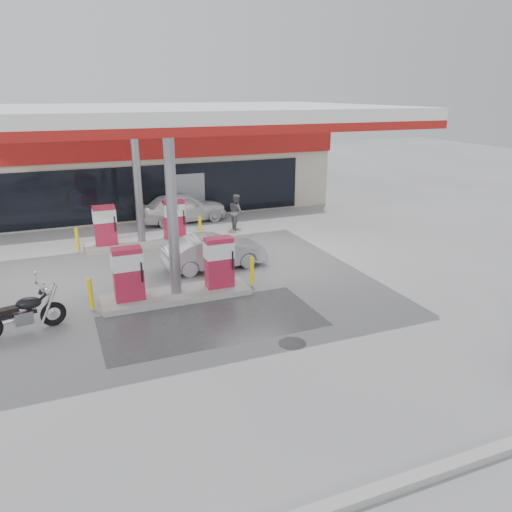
{
  "coord_description": "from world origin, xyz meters",
  "views": [
    {
      "loc": [
        -3.12,
        -12.08,
        6.06
      ],
      "look_at": [
        2.45,
        1.51,
        1.2
      ],
      "focal_mm": 35.0,
      "sensor_mm": 36.0,
      "label": 1
    }
  ],
  "objects_px": {
    "parked_motorcycle": "(23,315)",
    "attendant": "(236,212)",
    "hatchback_silver": "(214,252)",
    "pump_island_near": "(176,276)",
    "sedan_white": "(182,207)",
    "pump_island_far": "(141,229)",
    "parked_car_left": "(26,211)"
  },
  "relations": [
    {
      "from": "parked_motorcycle",
      "to": "hatchback_silver",
      "type": "height_order",
      "value": "hatchback_silver"
    },
    {
      "from": "pump_island_far",
      "to": "hatchback_silver",
      "type": "height_order",
      "value": "pump_island_far"
    },
    {
      "from": "sedan_white",
      "to": "pump_island_near",
      "type": "bearing_deg",
      "value": 159.54
    },
    {
      "from": "sedan_white",
      "to": "attendant",
      "type": "height_order",
      "value": "attendant"
    },
    {
      "from": "pump_island_far",
      "to": "parked_motorcycle",
      "type": "relative_size",
      "value": 2.3
    },
    {
      "from": "attendant",
      "to": "parked_car_left",
      "type": "bearing_deg",
      "value": 62.84
    },
    {
      "from": "parked_motorcycle",
      "to": "attendant",
      "type": "relative_size",
      "value": 1.39
    },
    {
      "from": "parked_motorcycle",
      "to": "attendant",
      "type": "distance_m",
      "value": 11.75
    },
    {
      "from": "hatchback_silver",
      "to": "parked_car_left",
      "type": "relative_size",
      "value": 0.98
    },
    {
      "from": "sedan_white",
      "to": "hatchback_silver",
      "type": "xyz_separation_m",
      "value": [
        -0.62,
        -6.97,
        -0.11
      ]
    },
    {
      "from": "pump_island_near",
      "to": "hatchback_silver",
      "type": "height_order",
      "value": "pump_island_near"
    },
    {
      "from": "pump_island_near",
      "to": "hatchback_silver",
      "type": "xyz_separation_m",
      "value": [
        1.93,
        2.2,
        -0.1
      ]
    },
    {
      "from": "pump_island_far",
      "to": "attendant",
      "type": "bearing_deg",
      "value": 12.42
    },
    {
      "from": "pump_island_far",
      "to": "attendant",
      "type": "height_order",
      "value": "pump_island_far"
    },
    {
      "from": "parked_motorcycle",
      "to": "sedan_white",
      "type": "xyz_separation_m",
      "value": [
        6.81,
        9.96,
        0.2
      ]
    },
    {
      "from": "pump_island_near",
      "to": "parked_motorcycle",
      "type": "height_order",
      "value": "pump_island_near"
    },
    {
      "from": "parked_motorcycle",
      "to": "hatchback_silver",
      "type": "xyz_separation_m",
      "value": [
        6.2,
        2.98,
        0.09
      ]
    },
    {
      "from": "pump_island_far",
      "to": "attendant",
      "type": "relative_size",
      "value": 3.2
    },
    {
      "from": "pump_island_far",
      "to": "attendant",
      "type": "xyz_separation_m",
      "value": [
        4.54,
        1.0,
        0.09
      ]
    },
    {
      "from": "pump_island_far",
      "to": "parked_car_left",
      "type": "height_order",
      "value": "pump_island_far"
    },
    {
      "from": "attendant",
      "to": "hatchback_silver",
      "type": "bearing_deg",
      "value": 153.29
    },
    {
      "from": "parked_car_left",
      "to": "parked_motorcycle",
      "type": "bearing_deg",
      "value": 167.68
    },
    {
      "from": "pump_island_far",
      "to": "hatchback_silver",
      "type": "distance_m",
      "value": 4.27
    },
    {
      "from": "hatchback_silver",
      "to": "parked_car_left",
      "type": "distance_m",
      "value": 11.72
    },
    {
      "from": "pump_island_near",
      "to": "sedan_white",
      "type": "relative_size",
      "value": 1.22
    },
    {
      "from": "pump_island_near",
      "to": "parked_motorcycle",
      "type": "relative_size",
      "value": 2.3
    },
    {
      "from": "hatchback_silver",
      "to": "parked_car_left",
      "type": "bearing_deg",
      "value": 30.32
    },
    {
      "from": "pump_island_far",
      "to": "pump_island_near",
      "type": "bearing_deg",
      "value": -90.0
    },
    {
      "from": "hatchback_silver",
      "to": "attendant",
      "type": "bearing_deg",
      "value": -31.46
    },
    {
      "from": "sedan_white",
      "to": "hatchback_silver",
      "type": "height_order",
      "value": "sedan_white"
    },
    {
      "from": "sedan_white",
      "to": "parked_car_left",
      "type": "bearing_deg",
      "value": 63.23
    },
    {
      "from": "sedan_white",
      "to": "pump_island_far",
      "type": "bearing_deg",
      "value": 136.28
    }
  ]
}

